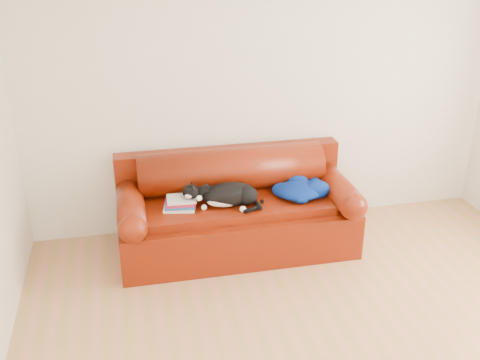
{
  "coord_description": "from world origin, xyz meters",
  "views": [
    {
      "loc": [
        -1.31,
        -2.91,
        2.7
      ],
      "look_at": [
        -0.39,
        1.35,
        0.75
      ],
      "focal_mm": 42.0,
      "sensor_mm": 36.0,
      "label": 1
    }
  ],
  "objects_px": {
    "sofa_base": "(237,225)",
    "cat": "(228,195)",
    "blanket": "(301,189)",
    "book_stack": "(180,203)"
  },
  "relations": [
    {
      "from": "cat",
      "to": "blanket",
      "type": "xyz_separation_m",
      "value": [
        0.67,
        0.04,
        -0.03
      ]
    },
    {
      "from": "cat",
      "to": "blanket",
      "type": "height_order",
      "value": "cat"
    },
    {
      "from": "sofa_base",
      "to": "blanket",
      "type": "distance_m",
      "value": 0.67
    },
    {
      "from": "sofa_base",
      "to": "book_stack",
      "type": "relative_size",
      "value": 7.02
    },
    {
      "from": "sofa_base",
      "to": "book_stack",
      "type": "height_order",
      "value": "book_stack"
    },
    {
      "from": "sofa_base",
      "to": "book_stack",
      "type": "distance_m",
      "value": 0.6
    },
    {
      "from": "book_stack",
      "to": "cat",
      "type": "relative_size",
      "value": 0.46
    },
    {
      "from": "blanket",
      "to": "sofa_base",
      "type": "bearing_deg",
      "value": 173.94
    },
    {
      "from": "sofa_base",
      "to": "cat",
      "type": "relative_size",
      "value": 3.22
    },
    {
      "from": "blanket",
      "to": "book_stack",
      "type": "bearing_deg",
      "value": -179.25
    }
  ]
}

